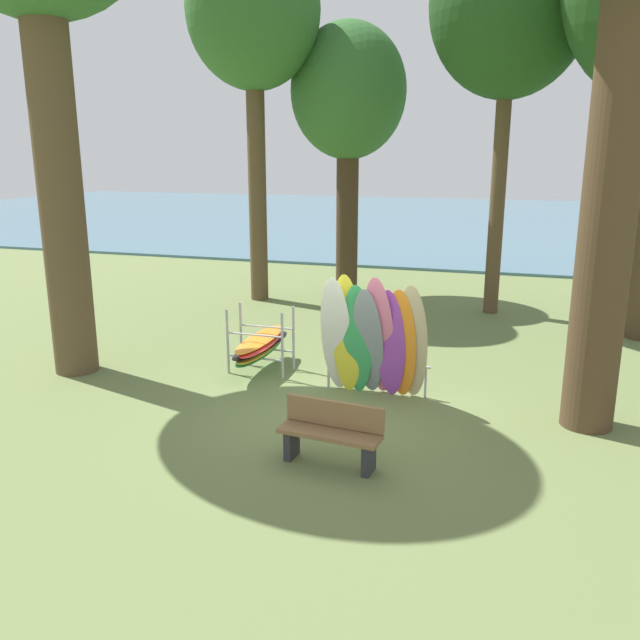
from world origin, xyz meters
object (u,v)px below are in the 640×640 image
at_px(leaning_board_pile, 373,340).
at_px(park_bench, 331,432).
at_px(tree_mid_behind, 511,5).
at_px(board_storage_rack, 261,345).
at_px(tree_far_left_back, 348,97).
at_px(tree_deep_back, 253,15).

distance_m(leaning_board_pile, park_bench, 2.61).
xyz_separation_m(tree_mid_behind, leaning_board_pile, (-1.57, -6.93, -6.40)).
bearing_deg(board_storage_rack, leaning_board_pile, -17.02).
height_order(tree_far_left_back, leaning_board_pile, tree_far_left_back).
bearing_deg(leaning_board_pile, park_bench, -89.38).
relative_size(tree_far_left_back, park_bench, 5.27).
distance_m(board_storage_rack, park_bench, 4.04).
xyz_separation_m(tree_mid_behind, tree_far_left_back, (-4.24, 1.21, -1.87)).
height_order(tree_mid_behind, tree_far_left_back, tree_mid_behind).
xyz_separation_m(leaning_board_pile, board_storage_rack, (-2.35, 0.72, -0.50)).
bearing_deg(tree_far_left_back, tree_deep_back, -143.83).
bearing_deg(leaning_board_pile, board_storage_rack, 162.98).
distance_m(tree_mid_behind, leaning_board_pile, 9.56).
xyz_separation_m(tree_deep_back, leaning_board_pile, (4.82, -6.58, -6.48)).
bearing_deg(park_bench, board_storage_rack, 126.00).
height_order(tree_mid_behind, leaning_board_pile, tree_mid_behind).
height_order(tree_deep_back, leaning_board_pile, tree_deep_back).
bearing_deg(park_bench, tree_deep_back, 117.95).
relative_size(tree_deep_back, leaning_board_pile, 4.44).
xyz_separation_m(tree_mid_behind, tree_deep_back, (-6.38, -0.35, 0.08)).
bearing_deg(tree_mid_behind, leaning_board_pile, -102.73).
height_order(tree_mid_behind, park_bench, tree_mid_behind).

